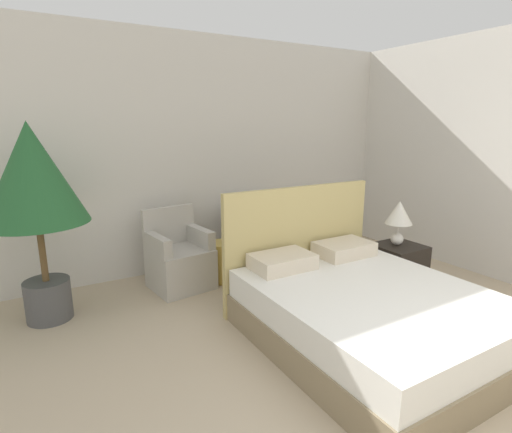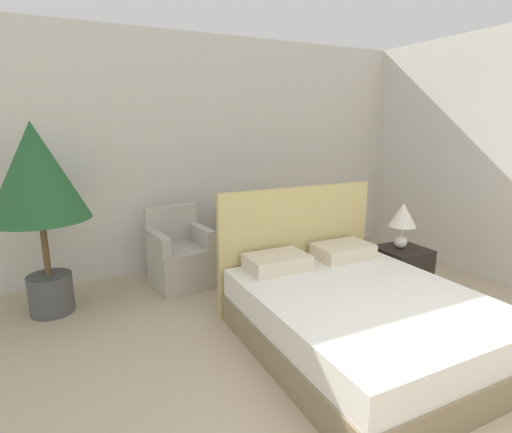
{
  "view_description": "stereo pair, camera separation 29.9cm",
  "coord_description": "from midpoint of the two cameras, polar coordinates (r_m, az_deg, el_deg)",
  "views": [
    {
      "loc": [
        -2.15,
        -0.88,
        1.85
      ],
      "look_at": [
        -0.01,
        2.81,
        0.84
      ],
      "focal_mm": 28.0,
      "sensor_mm": 36.0,
      "label": 1
    },
    {
      "loc": [
        -1.88,
        -1.02,
        1.85
      ],
      "look_at": [
        -0.01,
        2.81,
        0.84
      ],
      "focal_mm": 28.0,
      "sensor_mm": 36.0,
      "label": 2
    }
  ],
  "objects": [
    {
      "name": "table_lamp",
      "position": [
        4.67,
        18.04,
        0.16
      ],
      "size": [
        0.3,
        0.3,
        0.51
      ],
      "color": "white",
      "rests_on": "nightstand"
    },
    {
      "name": "potted_palm",
      "position": [
        4.16,
        -31.01,
        3.93
      ],
      "size": [
        0.9,
        0.9,
        1.87
      ],
      "color": "#4C4C4C",
      "rests_on": "ground_plane"
    },
    {
      "name": "armchair_near_window_left",
      "position": [
        4.68,
        -12.67,
        -6.39
      ],
      "size": [
        0.7,
        0.67,
        0.9
      ],
      "rotation": [
        0.0,
        0.0,
        0.13
      ],
      "color": "#B7B2A8",
      "rests_on": "ground_plane"
    },
    {
      "name": "wall_back",
      "position": [
        5.26,
        -7.65,
        8.8
      ],
      "size": [
        10.0,
        0.06,
        2.9
      ],
      "color": "silver",
      "rests_on": "ground_plane"
    },
    {
      "name": "side_table",
      "position": [
        4.81,
        -6.69,
        -6.43
      ],
      "size": [
        0.34,
        0.34,
        0.47
      ],
      "color": "gold",
      "rests_on": "ground_plane"
    },
    {
      "name": "nightstand",
      "position": [
        4.82,
        17.9,
        -6.78
      ],
      "size": [
        0.51,
        0.48,
        0.5
      ],
      "color": "black",
      "rests_on": "ground_plane"
    },
    {
      "name": "armchair_near_window_right",
      "position": [
        5.05,
        -1.82,
        -4.61
      ],
      "size": [
        0.65,
        0.61,
        0.9
      ],
      "rotation": [
        0.0,
        0.0,
        0.03
      ],
      "color": "#B7B2A8",
      "rests_on": "ground_plane"
    },
    {
      "name": "bed",
      "position": [
        3.58,
        12.77,
        -12.92
      ],
      "size": [
        1.73,
        2.09,
        1.23
      ],
      "color": "#8C7A5B",
      "rests_on": "ground_plane"
    }
  ]
}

